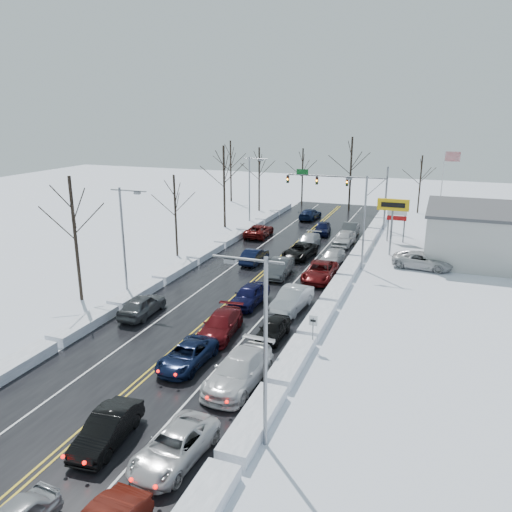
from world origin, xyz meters
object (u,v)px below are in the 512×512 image
at_px(tires_plus_sign, 393,209).
at_px(oncoming_car_0, 254,263).
at_px(traffic_signal_mast, 347,185).

distance_m(tires_plus_sign, oncoming_car_0, 15.42).
xyz_separation_m(traffic_signal_mast, oncoming_car_0, (-5.37, -19.63, -5.48)).
xyz_separation_m(traffic_signal_mast, tires_plus_sign, (7.05, -12.00, -0.49)).
distance_m(traffic_signal_mast, tires_plus_sign, 13.92).
bearing_deg(oncoming_car_0, traffic_signal_mast, -103.78).
bearing_deg(tires_plus_sign, oncoming_car_0, -148.43).
xyz_separation_m(tires_plus_sign, oncoming_car_0, (-12.43, -7.64, -4.99)).
relative_size(traffic_signal_mast, tires_plus_sign, 2.21).
relative_size(tires_plus_sign, oncoming_car_0, 1.34).
bearing_deg(tires_plus_sign, traffic_signal_mast, 120.46).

